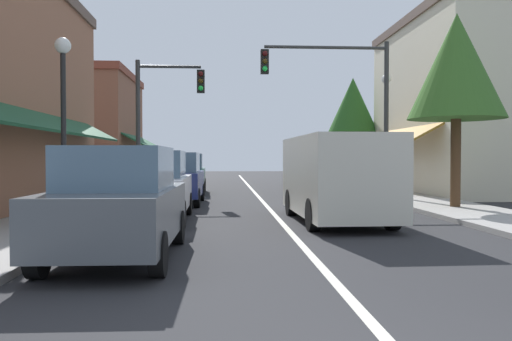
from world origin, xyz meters
TOP-DOWN VIEW (x-y plane):
  - ground_plane at (0.00, 18.00)m, footprint 80.00×80.00m
  - sidewalk_left at (-5.50, 18.00)m, footprint 2.60×56.00m
  - sidewalk_right at (5.50, 18.00)m, footprint 2.60×56.00m
  - lane_center_stripe at (0.00, 18.00)m, footprint 0.14×52.00m
  - storefront_right_block at (8.84, 20.00)m, footprint 5.39×10.20m
  - storefront_far_left at (-9.75, 28.00)m, footprint 7.22×8.20m
  - parked_car_nearest_left at (-3.07, 5.17)m, footprint 1.82×4.12m
  - parked_car_second_left at (-3.20, 10.10)m, footprint 1.82×4.12m
  - parked_car_third_left at (-3.05, 14.88)m, footprint 1.82×4.12m
  - parked_car_far_left at (-3.13, 20.20)m, footprint 1.85×4.13m
  - van_in_lane at (1.36, 9.65)m, footprint 2.10×5.23m
  - traffic_signal_mast_arm at (3.17, 16.45)m, footprint 4.93×0.50m
  - traffic_signal_left_corner at (-3.92, 17.73)m, footprint 2.73×0.50m
  - street_lamp_left_near at (-5.02, 8.87)m, footprint 0.36×0.36m
  - street_lamp_right_mid at (4.84, 16.65)m, footprint 0.36×0.36m
  - tree_right_near at (5.57, 12.17)m, footprint 2.88×2.88m
  - tree_right_far at (5.76, 25.52)m, footprint 2.76×2.76m

SIDE VIEW (x-z plane):
  - ground_plane at x=0.00m, z-range 0.00..0.00m
  - lane_center_stripe at x=0.00m, z-range 0.00..0.01m
  - sidewalk_left at x=-5.50m, z-range 0.00..0.12m
  - sidewalk_right at x=5.50m, z-range 0.00..0.12m
  - parked_car_nearest_left at x=-3.07m, z-range -0.01..1.76m
  - parked_car_second_left at x=-3.20m, z-range -0.01..1.76m
  - parked_car_third_left at x=-3.05m, z-range -0.01..1.76m
  - parked_car_far_left at x=-3.13m, z-range -0.01..1.76m
  - van_in_lane at x=1.36m, z-range 0.09..2.21m
  - street_lamp_left_near at x=-5.02m, z-range 0.79..5.09m
  - street_lamp_right_mid at x=4.84m, z-range 0.83..5.63m
  - storefront_far_left at x=-9.75m, z-range 0.01..6.54m
  - traffic_signal_left_corner at x=-3.92m, z-range 0.85..6.30m
  - storefront_right_block at x=8.84m, z-range 0.00..7.96m
  - traffic_signal_mast_arm at x=3.17m, z-range 1.08..7.10m
  - tree_right_near at x=5.57m, z-range 1.35..7.28m
  - tree_right_far at x=5.76m, z-range 1.46..7.49m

